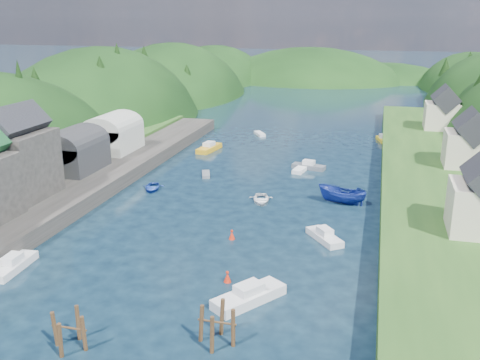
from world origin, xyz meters
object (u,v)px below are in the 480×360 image
(piling_cluster_near, at_px, (70,334))
(piling_cluster_far, at_px, (217,329))
(channel_buoy_near, at_px, (227,277))
(channel_buoy_far, at_px, (232,235))

(piling_cluster_near, height_order, piling_cluster_far, piling_cluster_far)
(piling_cluster_near, distance_m, channel_buoy_near, 15.20)
(piling_cluster_far, height_order, channel_buoy_far, piling_cluster_far)
(piling_cluster_near, xyz_separation_m, piling_cluster_far, (10.25, 3.28, 0.10))
(channel_buoy_far, bearing_deg, channel_buoy_near, -76.92)
(piling_cluster_near, height_order, channel_buoy_far, piling_cluster_near)
(channel_buoy_near, bearing_deg, channel_buoy_far, 103.08)
(piling_cluster_far, distance_m, channel_buoy_far, 19.37)
(channel_buoy_far, bearing_deg, piling_cluster_far, -77.75)
(piling_cluster_far, relative_size, channel_buoy_near, 3.27)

